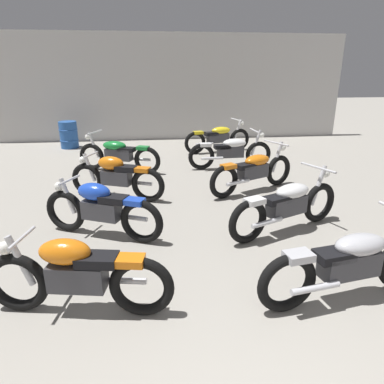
% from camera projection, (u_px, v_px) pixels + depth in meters
% --- Properties ---
extents(back_wall, '(12.75, 0.24, 3.60)m').
position_uv_depth(back_wall, '(166.00, 88.00, 12.13)').
color(back_wall, '#BCBAB7').
rests_on(back_wall, ground).
extents(motorcycle_left_row_1, '(1.96, 0.56, 0.88)m').
position_uv_depth(motorcycle_left_row_1, '(77.00, 274.00, 3.49)').
color(motorcycle_left_row_1, black).
rests_on(motorcycle_left_row_1, ground).
extents(motorcycle_left_row_2, '(1.84, 0.92, 0.88)m').
position_uv_depth(motorcycle_left_row_2, '(101.00, 208.00, 5.14)').
color(motorcycle_left_row_2, black).
rests_on(motorcycle_left_row_2, ground).
extents(motorcycle_left_row_3, '(1.87, 0.85, 0.88)m').
position_uv_depth(motorcycle_left_row_3, '(116.00, 176.00, 6.68)').
color(motorcycle_left_row_3, black).
rests_on(motorcycle_left_row_3, ground).
extents(motorcycle_left_row_4, '(2.05, 1.01, 0.97)m').
position_uv_depth(motorcycle_left_row_4, '(118.00, 154.00, 8.49)').
color(motorcycle_left_row_4, black).
rests_on(motorcycle_left_row_4, ground).
extents(motorcycle_right_row_1, '(2.16, 0.73, 0.97)m').
position_uv_depth(motorcycle_right_row_1, '(351.00, 262.00, 3.71)').
color(motorcycle_right_row_1, black).
rests_on(motorcycle_right_row_1, ground).
extents(motorcycle_right_row_2, '(2.04, 1.04, 0.97)m').
position_uv_depth(motorcycle_right_row_2, '(287.00, 204.00, 5.31)').
color(motorcycle_right_row_2, black).
rests_on(motorcycle_right_row_2, ground).
extents(motorcycle_right_row_3, '(2.00, 1.10, 0.97)m').
position_uv_depth(motorcycle_right_row_3, '(254.00, 170.00, 7.10)').
color(motorcycle_right_row_3, black).
rests_on(motorcycle_right_row_3, ground).
extents(motorcycle_right_row_4, '(2.17, 0.68, 0.97)m').
position_uv_depth(motorcycle_right_row_4, '(231.00, 151.00, 8.78)').
color(motorcycle_right_row_4, black).
rests_on(motorcycle_right_row_4, ground).
extents(motorcycle_right_row_5, '(2.13, 0.83, 0.97)m').
position_uv_depth(motorcycle_right_row_5, '(218.00, 137.00, 10.55)').
color(motorcycle_right_row_5, black).
rests_on(motorcycle_right_row_5, ground).
extents(oil_drum, '(0.59, 0.59, 0.85)m').
position_uv_depth(oil_drum, '(69.00, 135.00, 11.11)').
color(oil_drum, '#23519E').
rests_on(oil_drum, ground).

